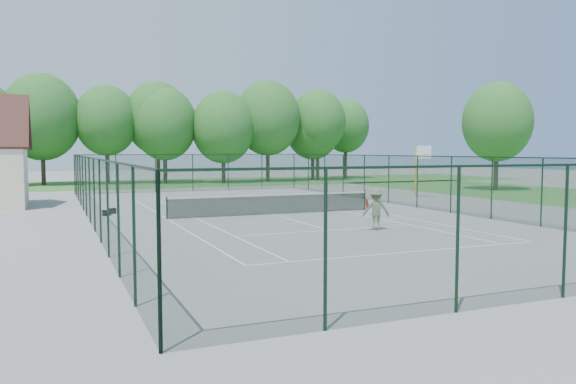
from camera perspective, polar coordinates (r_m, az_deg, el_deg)
name	(u,v)px	position (r m, az deg, el deg)	size (l,w,h in m)	color
ground	(273,214)	(29.23, -1.52, -2.27)	(140.00, 140.00, 0.00)	gray
grass_far	(165,183)	(58.12, -12.34, 0.88)	(80.00, 16.00, 0.01)	#407F32
grass_side	(551,195)	(46.58, 25.14, -0.24)	(14.00, 40.00, 0.01)	#407F32
court_lines	(273,214)	(29.23, -1.52, -2.27)	(11.05, 23.85, 0.01)	white
tennis_net	(273,203)	(29.17, -1.53, -1.15)	(11.08, 0.08, 1.10)	black
fence_enclosure	(273,184)	(29.10, -1.53, 0.78)	(18.05, 36.05, 3.02)	#15321A
tree_line_far	(164,124)	(58.09, -12.44, 6.78)	(39.40, 6.40, 9.70)	#422F24
basketball_goal	(420,161)	(40.57, 13.29, 3.07)	(1.20, 1.43, 3.65)	yellow
tree_side	(497,122)	(50.20, 20.48, 6.69)	(5.70, 5.70, 9.03)	#422F24
sports_bag_a	(107,213)	(29.97, -17.94, -2.03)	(0.37, 0.22, 0.30)	black
sports_bag_b	(112,211)	(30.84, -17.45, -1.85)	(0.38, 0.23, 0.30)	black
tennis_player	(376,209)	(23.66, 8.93, -1.74)	(2.09, 1.02, 1.74)	#646B4D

